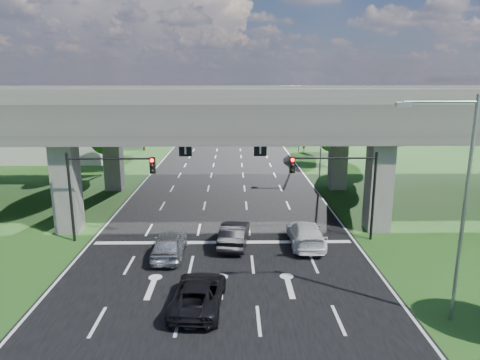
{
  "coord_description": "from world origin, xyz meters",
  "views": [
    {
      "loc": [
        0.69,
        -23.21,
        10.55
      ],
      "look_at": [
        1.17,
        6.69,
        3.54
      ],
      "focal_mm": 32.0,
      "sensor_mm": 36.0,
      "label": 1
    }
  ],
  "objects_px": {
    "signal_right": "(342,180)",
    "streetlight_beyond": "(297,113)",
    "car_white": "(306,234)",
    "car_trailing": "(199,293)",
    "signal_left": "(102,180)",
    "car_dark": "(234,234)",
    "streetlight_near": "(457,195)",
    "streetlight_far": "(318,124)",
    "car_silver": "(169,244)"
  },
  "relations": [
    {
      "from": "signal_right",
      "to": "streetlight_near",
      "type": "relative_size",
      "value": 0.6
    },
    {
      "from": "signal_right",
      "to": "car_trailing",
      "type": "relative_size",
      "value": 1.22
    },
    {
      "from": "signal_right",
      "to": "car_dark",
      "type": "distance_m",
      "value": 7.91
    },
    {
      "from": "signal_left",
      "to": "signal_right",
      "type": "bearing_deg",
      "value": 0.0
    },
    {
      "from": "car_dark",
      "to": "car_trailing",
      "type": "bearing_deg",
      "value": 84.38
    },
    {
      "from": "streetlight_far",
      "to": "streetlight_near",
      "type": "bearing_deg",
      "value": -90.0
    },
    {
      "from": "signal_left",
      "to": "streetlight_beyond",
      "type": "relative_size",
      "value": 0.6
    },
    {
      "from": "streetlight_beyond",
      "to": "car_dark",
      "type": "bearing_deg",
      "value": -104.19
    },
    {
      "from": "streetlight_near",
      "to": "car_dark",
      "type": "height_order",
      "value": "streetlight_near"
    },
    {
      "from": "streetlight_beyond",
      "to": "car_trailing",
      "type": "xyz_separation_m",
      "value": [
        -11.07,
        -44.75,
        -5.13
      ]
    },
    {
      "from": "signal_left",
      "to": "car_silver",
      "type": "height_order",
      "value": "signal_left"
    },
    {
      "from": "streetlight_beyond",
      "to": "car_trailing",
      "type": "height_order",
      "value": "streetlight_beyond"
    },
    {
      "from": "signal_right",
      "to": "streetlight_beyond",
      "type": "height_order",
      "value": "streetlight_beyond"
    },
    {
      "from": "streetlight_near",
      "to": "car_silver",
      "type": "bearing_deg",
      "value": 151.36
    },
    {
      "from": "signal_right",
      "to": "car_silver",
      "type": "xyz_separation_m",
      "value": [
        -11.04,
        -2.67,
        -3.38
      ]
    },
    {
      "from": "streetlight_beyond",
      "to": "car_silver",
      "type": "xyz_separation_m",
      "value": [
        -13.32,
        -38.73,
        -5.04
      ]
    },
    {
      "from": "streetlight_near",
      "to": "streetlight_far",
      "type": "bearing_deg",
      "value": 90.0
    },
    {
      "from": "signal_left",
      "to": "car_silver",
      "type": "bearing_deg",
      "value": -30.12
    },
    {
      "from": "car_silver",
      "to": "car_dark",
      "type": "distance_m",
      "value": 4.32
    },
    {
      "from": "signal_left",
      "to": "car_trailing",
      "type": "xyz_separation_m",
      "value": [
        6.85,
        -8.69,
        -3.47
      ]
    },
    {
      "from": "car_dark",
      "to": "car_silver",
      "type": "bearing_deg",
      "value": 30.44
    },
    {
      "from": "signal_right",
      "to": "signal_left",
      "type": "relative_size",
      "value": 1.0
    },
    {
      "from": "streetlight_near",
      "to": "streetlight_far",
      "type": "distance_m",
      "value": 30.0
    },
    {
      "from": "car_white",
      "to": "car_trailing",
      "type": "xyz_separation_m",
      "value": [
        -6.37,
        -7.75,
        -0.07
      ]
    },
    {
      "from": "signal_left",
      "to": "streetlight_beyond",
      "type": "xyz_separation_m",
      "value": [
        17.92,
        36.06,
        1.66
      ]
    },
    {
      "from": "streetlight_far",
      "to": "car_dark",
      "type": "bearing_deg",
      "value": -114.02
    },
    {
      "from": "car_dark",
      "to": "streetlight_near",
      "type": "bearing_deg",
      "value": 142.98
    },
    {
      "from": "car_dark",
      "to": "signal_right",
      "type": "bearing_deg",
      "value": -165.56
    },
    {
      "from": "signal_right",
      "to": "car_dark",
      "type": "height_order",
      "value": "signal_right"
    },
    {
      "from": "car_dark",
      "to": "car_white",
      "type": "relative_size",
      "value": 0.89
    },
    {
      "from": "signal_right",
      "to": "car_dark",
      "type": "xyz_separation_m",
      "value": [
        -7.08,
        -0.94,
        -3.39
      ]
    },
    {
      "from": "signal_right",
      "to": "streetlight_far",
      "type": "relative_size",
      "value": 0.6
    },
    {
      "from": "car_silver",
      "to": "streetlight_near",
      "type": "bearing_deg",
      "value": 151.33
    },
    {
      "from": "streetlight_near",
      "to": "car_dark",
      "type": "xyz_separation_m",
      "value": [
        -9.36,
        9.0,
        -5.05
      ]
    },
    {
      "from": "streetlight_beyond",
      "to": "car_trailing",
      "type": "distance_m",
      "value": 46.38
    },
    {
      "from": "streetlight_far",
      "to": "car_silver",
      "type": "xyz_separation_m",
      "value": [
        -13.32,
        -22.73,
        -5.04
      ]
    },
    {
      "from": "car_silver",
      "to": "car_dark",
      "type": "relative_size",
      "value": 0.98
    },
    {
      "from": "car_white",
      "to": "streetlight_far",
      "type": "bearing_deg",
      "value": -101.58
    },
    {
      "from": "streetlight_far",
      "to": "signal_left",
      "type": "bearing_deg",
      "value": -131.78
    },
    {
      "from": "car_silver",
      "to": "streetlight_beyond",
      "type": "bearing_deg",
      "value": -109.01
    },
    {
      "from": "streetlight_beyond",
      "to": "car_silver",
      "type": "bearing_deg",
      "value": -108.98
    },
    {
      "from": "signal_left",
      "to": "car_dark",
      "type": "height_order",
      "value": "signal_left"
    },
    {
      "from": "streetlight_far",
      "to": "car_trailing",
      "type": "bearing_deg",
      "value": -111.06
    },
    {
      "from": "streetlight_near",
      "to": "signal_left",
      "type": "bearing_deg",
      "value": 150.98
    },
    {
      "from": "streetlight_beyond",
      "to": "signal_right",
      "type": "bearing_deg",
      "value": -93.61
    },
    {
      "from": "signal_right",
      "to": "streetlight_near",
      "type": "xyz_separation_m",
      "value": [
        2.27,
        -9.94,
        1.66
      ]
    },
    {
      "from": "car_white",
      "to": "car_trailing",
      "type": "height_order",
      "value": "car_white"
    },
    {
      "from": "car_white",
      "to": "car_dark",
      "type": "bearing_deg",
      "value": 1.03
    },
    {
      "from": "car_white",
      "to": "car_trailing",
      "type": "relative_size",
      "value": 1.06
    },
    {
      "from": "signal_right",
      "to": "car_white",
      "type": "height_order",
      "value": "signal_right"
    }
  ]
}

